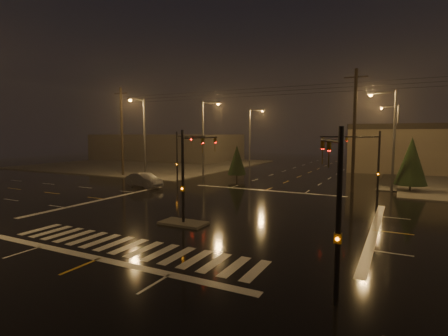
{
  "coord_description": "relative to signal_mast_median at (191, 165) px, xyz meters",
  "views": [
    {
      "loc": [
        12.28,
        -22.28,
        5.75
      ],
      "look_at": [
        -0.52,
        2.73,
        3.0
      ],
      "focal_mm": 28.0,
      "sensor_mm": 36.0,
      "label": 1
    }
  ],
  "objects": [
    {
      "name": "stop_bar_far",
      "position": [
        -0.0,
        14.07,
        -3.75
      ],
      "size": [
        16.0,
        0.5,
        0.01
      ],
      "primitive_type": "cube",
      "color": "beige",
      "rests_on": "ground"
    },
    {
      "name": "streetlight_5",
      "position": [
        -16.0,
        14.26,
        2.05
      ],
      "size": [
        0.32,
        2.77,
        10.0
      ],
      "color": "#38383A",
      "rests_on": "ground"
    },
    {
      "name": "streetlight_3",
      "position": [
        11.18,
        19.07,
        2.05
      ],
      "size": [
        2.77,
        0.32,
        10.0
      ],
      "color": "#38383A",
      "rests_on": "ground"
    },
    {
      "name": "conifer_3",
      "position": [
        -5.97,
        19.97,
        -1.24
      ],
      "size": [
        2.32,
        2.32,
        4.33
      ],
      "color": "black",
      "rests_on": "ground"
    },
    {
      "name": "car_crossing",
      "position": [
        -12.53,
        10.25,
        -2.98
      ],
      "size": [
        4.9,
        2.62,
        1.53
      ],
      "primitive_type": "imported",
      "rotation": [
        0.0,
        0.0,
        1.35
      ],
      "color": "slate",
      "rests_on": "ground"
    },
    {
      "name": "signal_mast_se",
      "position": [
        10.23,
        -6.68,
        -0.04
      ],
      "size": [
        1.55,
        3.87,
        6.0
      ],
      "color": "black",
      "rests_on": "ground"
    },
    {
      "name": "signal_mast_ne",
      "position": [
        9.5,
        13.21,
        0.04
      ],
      "size": [
        4.84,
        1.86,
        6.0
      ],
      "color": "black",
      "rests_on": "ground"
    },
    {
      "name": "signal_mast_median",
      "position": [
        0.0,
        0.0,
        0.0
      ],
      "size": [
        0.25,
        4.59,
        6.0
      ],
      "color": "black",
      "rests_on": "ground"
    },
    {
      "name": "utility_pole_0",
      "position": [
        -22.0,
        17.07,
        2.38
      ],
      "size": [
        2.2,
        0.32,
        12.0
      ],
      "color": "black",
      "rests_on": "ground"
    },
    {
      "name": "ground",
      "position": [
        -0.0,
        3.07,
        -3.75
      ],
      "size": [
        140.0,
        140.0,
        0.0
      ],
      "primitive_type": "plane",
      "color": "black",
      "rests_on": "ground"
    },
    {
      "name": "conifer_0",
      "position": [
        13.12,
        19.9,
        -0.68
      ],
      "size": [
        3.04,
        3.04,
        5.45
      ],
      "color": "black",
      "rests_on": "ground"
    },
    {
      "name": "signal_mast_nw",
      "position": [
        -9.5,
        13.21,
        0.04
      ],
      "size": [
        4.84,
        1.86,
        6.0
      ],
      "color": "black",
      "rests_on": "ground"
    },
    {
      "name": "stop_bar_near",
      "position": [
        -0.0,
        -7.93,
        -3.75
      ],
      "size": [
        16.0,
        0.5,
        0.01
      ],
      "primitive_type": "cube",
      "color": "beige",
      "rests_on": "ground"
    },
    {
      "name": "streetlight_2",
      "position": [
        -11.18,
        37.07,
        2.05
      ],
      "size": [
        2.77,
        0.32,
        10.0
      ],
      "color": "#38383A",
      "rests_on": "ground"
    },
    {
      "name": "streetlight_1",
      "position": [
        -11.18,
        21.07,
        2.05
      ],
      "size": [
        2.77,
        0.32,
        10.0
      ],
      "color": "#38383A",
      "rests_on": "ground"
    },
    {
      "name": "utility_pole_1",
      "position": [
        8.0,
        17.07,
        2.38
      ],
      "size": [
        2.2,
        0.32,
        12.0
      ],
      "color": "black",
      "rests_on": "ground"
    },
    {
      "name": "crosswalk",
      "position": [
        -0.0,
        -5.93,
        -3.75
      ],
      "size": [
        15.0,
        2.6,
        0.01
      ],
      "primitive_type": "cube",
      "color": "beige",
      "rests_on": "ground"
    },
    {
      "name": "streetlight_4",
      "position": [
        11.18,
        39.07,
        2.05
      ],
      "size": [
        2.77,
        0.32,
        10.0
      ],
      "color": "#38383A",
      "rests_on": "ground"
    },
    {
      "name": "sidewalk_nw",
      "position": [
        -30.0,
        33.07,
        -3.69
      ],
      "size": [
        36.0,
        36.0,
        0.12
      ],
      "primitive_type": "cube",
      "color": "#484540",
      "rests_on": "ground"
    },
    {
      "name": "commercial_block",
      "position": [
        -35.0,
        45.07,
        -0.95
      ],
      "size": [
        30.0,
        18.0,
        5.6
      ],
      "primitive_type": "cube",
      "color": "#413C39",
      "rests_on": "ground"
    },
    {
      "name": "median_island",
      "position": [
        -0.0,
        -0.93,
        -3.68
      ],
      "size": [
        3.0,
        1.6,
        0.15
      ],
      "primitive_type": "cube",
      "color": "#484540",
      "rests_on": "ground"
    }
  ]
}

